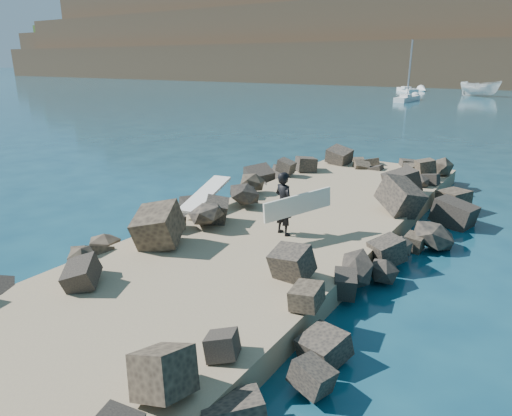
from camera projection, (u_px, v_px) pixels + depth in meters
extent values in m
plane|color=#0F384C|center=(274.00, 247.00, 13.69)|extent=(800.00, 800.00, 0.00)
cube|color=#8C7759|center=(235.00, 261.00, 12.00)|extent=(6.00, 26.00, 0.60)
cube|color=black|center=(167.00, 227.00, 13.85)|extent=(2.60, 22.00, 1.00)
cube|color=black|center=(346.00, 274.00, 10.82)|extent=(2.60, 22.00, 1.00)
cube|color=white|center=(206.00, 197.00, 15.05)|extent=(1.07, 2.63, 0.09)
imported|color=white|center=(480.00, 88.00, 72.14)|extent=(6.63, 3.66, 2.42)
imported|color=black|center=(284.00, 204.00, 12.78)|extent=(0.77, 0.63, 1.82)
cube|color=silver|center=(298.00, 204.00, 12.53)|extent=(1.04, 2.07, 0.71)
cube|color=silver|center=(407.00, 90.00, 82.86)|extent=(5.53, 7.33, 0.80)
cylinder|color=gray|center=(410.00, 64.00, 81.46)|extent=(0.12, 0.12, 8.39)
cube|color=silver|center=(406.00, 88.00, 82.09)|extent=(2.18, 2.46, 0.44)
cube|color=silver|center=(407.00, 99.00, 63.38)|extent=(1.83, 6.84, 0.80)
cylinder|color=gray|center=(410.00, 69.00, 62.13)|extent=(0.12, 0.12, 7.45)
cube|color=silver|center=(406.00, 96.00, 62.58)|extent=(1.18, 1.95, 0.44)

